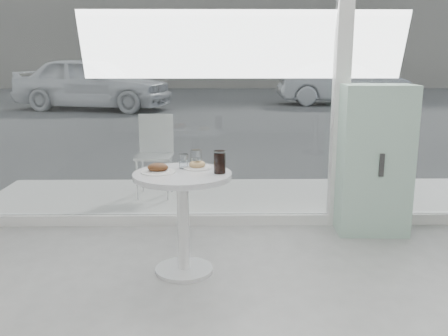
{
  "coord_description": "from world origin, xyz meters",
  "views": [
    {
      "loc": [
        -0.25,
        -1.63,
        1.6
      ],
      "look_at": [
        -0.2,
        1.7,
        0.85
      ],
      "focal_mm": 40.0,
      "sensor_mm": 36.0,
      "label": 1
    }
  ],
  "objects_px": {
    "water_tumbler_a": "(184,162)",
    "car_silver": "(343,83)",
    "main_table": "(183,202)",
    "water_tumbler_b": "(196,159)",
    "patio_chair": "(155,150)",
    "cola_glass": "(220,162)",
    "car_white": "(93,83)",
    "plate_fritter": "(158,169)",
    "plate_donut": "(197,166)",
    "mint_cabinet": "(374,160)"
  },
  "relations": [
    {
      "from": "main_table",
      "to": "mint_cabinet",
      "type": "bearing_deg",
      "value": 27.69
    },
    {
      "from": "main_table",
      "to": "plate_donut",
      "type": "distance_m",
      "value": 0.3
    },
    {
      "from": "main_table",
      "to": "water_tumbler_b",
      "type": "distance_m",
      "value": 0.35
    },
    {
      "from": "plate_donut",
      "to": "water_tumbler_a",
      "type": "relative_size",
      "value": 1.92
    },
    {
      "from": "plate_donut",
      "to": "water_tumbler_b",
      "type": "height_order",
      "value": "water_tumbler_b"
    },
    {
      "from": "water_tumbler_b",
      "to": "patio_chair",
      "type": "bearing_deg",
      "value": 106.45
    },
    {
      "from": "patio_chair",
      "to": "car_silver",
      "type": "xyz_separation_m",
      "value": [
        4.94,
        11.35,
        0.14
      ]
    },
    {
      "from": "patio_chair",
      "to": "water_tumbler_a",
      "type": "relative_size",
      "value": 8.28
    },
    {
      "from": "plate_fritter",
      "to": "plate_donut",
      "type": "xyz_separation_m",
      "value": [
        0.28,
        0.13,
        -0.01
      ]
    },
    {
      "from": "water_tumbler_a",
      "to": "car_silver",
      "type": "bearing_deg",
      "value": 71.22
    },
    {
      "from": "mint_cabinet",
      "to": "plate_fritter",
      "type": "bearing_deg",
      "value": -152.44
    },
    {
      "from": "car_white",
      "to": "water_tumbler_b",
      "type": "xyz_separation_m",
      "value": [
        3.59,
        -11.58,
        0.03
      ]
    },
    {
      "from": "plate_donut",
      "to": "main_table",
      "type": "bearing_deg",
      "value": -126.15
    },
    {
      "from": "car_silver",
      "to": "cola_glass",
      "type": "xyz_separation_m",
      "value": [
        -4.22,
        -13.38,
        0.14
      ]
    },
    {
      "from": "mint_cabinet",
      "to": "car_white",
      "type": "height_order",
      "value": "car_white"
    },
    {
      "from": "water_tumbler_a",
      "to": "patio_chair",
      "type": "bearing_deg",
      "value": 103.46
    },
    {
      "from": "plate_fritter",
      "to": "cola_glass",
      "type": "relative_size",
      "value": 1.52
    },
    {
      "from": "car_silver",
      "to": "water_tumbler_b",
      "type": "height_order",
      "value": "car_silver"
    },
    {
      "from": "main_table",
      "to": "cola_glass",
      "type": "bearing_deg",
      "value": -2.61
    },
    {
      "from": "plate_donut",
      "to": "car_white",
      "type": "bearing_deg",
      "value": 107.2
    },
    {
      "from": "plate_fritter",
      "to": "mint_cabinet",
      "type": "bearing_deg",
      "value": 25.24
    },
    {
      "from": "main_table",
      "to": "water_tumbler_b",
      "type": "height_order",
      "value": "water_tumbler_b"
    },
    {
      "from": "patio_chair",
      "to": "cola_glass",
      "type": "relative_size",
      "value": 5.52
    },
    {
      "from": "main_table",
      "to": "cola_glass",
      "type": "xyz_separation_m",
      "value": [
        0.27,
        -0.01,
        0.3
      ]
    },
    {
      "from": "main_table",
      "to": "water_tumbler_a",
      "type": "distance_m",
      "value": 0.31
    },
    {
      "from": "plate_fritter",
      "to": "car_silver",
      "type": "bearing_deg",
      "value": 70.75
    },
    {
      "from": "water_tumbler_b",
      "to": "cola_glass",
      "type": "bearing_deg",
      "value": -48.98
    },
    {
      "from": "cola_glass",
      "to": "water_tumbler_a",
      "type": "bearing_deg",
      "value": 148.66
    },
    {
      "from": "car_silver",
      "to": "water_tumbler_a",
      "type": "relative_size",
      "value": 39.36
    },
    {
      "from": "car_white",
      "to": "water_tumbler_a",
      "type": "distance_m",
      "value": 12.14
    },
    {
      "from": "patio_chair",
      "to": "plate_donut",
      "type": "xyz_separation_m",
      "value": [
        0.55,
        -1.88,
        0.22
      ]
    },
    {
      "from": "plate_donut",
      "to": "cola_glass",
      "type": "relative_size",
      "value": 1.28
    },
    {
      "from": "mint_cabinet",
      "to": "plate_donut",
      "type": "xyz_separation_m",
      "value": [
        -1.57,
        -0.74,
        0.11
      ]
    },
    {
      "from": "plate_fritter",
      "to": "plate_donut",
      "type": "height_order",
      "value": "plate_fritter"
    },
    {
      "from": "car_white",
      "to": "car_silver",
      "type": "distance_m",
      "value": 8.15
    },
    {
      "from": "mint_cabinet",
      "to": "cola_glass",
      "type": "height_order",
      "value": "mint_cabinet"
    },
    {
      "from": "cola_glass",
      "to": "plate_donut",
      "type": "bearing_deg",
      "value": 137.73
    },
    {
      "from": "main_table",
      "to": "patio_chair",
      "type": "xyz_separation_m",
      "value": [
        -0.45,
        2.02,
        0.02
      ]
    },
    {
      "from": "mint_cabinet",
      "to": "plate_donut",
      "type": "relative_size",
      "value": 6.45
    },
    {
      "from": "water_tumbler_a",
      "to": "car_white",
      "type": "bearing_deg",
      "value": 106.75
    },
    {
      "from": "water_tumbler_a",
      "to": "water_tumbler_b",
      "type": "xyz_separation_m",
      "value": [
        0.09,
        0.04,
        0.01
      ]
    },
    {
      "from": "main_table",
      "to": "plate_donut",
      "type": "relative_size",
      "value": 3.66
    },
    {
      "from": "main_table",
      "to": "mint_cabinet",
      "type": "height_order",
      "value": "mint_cabinet"
    },
    {
      "from": "car_white",
      "to": "car_silver",
      "type": "relative_size",
      "value": 1.09
    },
    {
      "from": "plate_donut",
      "to": "water_tumbler_a",
      "type": "height_order",
      "value": "water_tumbler_a"
    },
    {
      "from": "car_white",
      "to": "plate_fritter",
      "type": "distance_m",
      "value": 12.23
    },
    {
      "from": "car_white",
      "to": "water_tumbler_a",
      "type": "relative_size",
      "value": 43.03
    },
    {
      "from": "cola_glass",
      "to": "plate_fritter",
      "type": "bearing_deg",
      "value": 177.41
    },
    {
      "from": "mint_cabinet",
      "to": "cola_glass",
      "type": "bearing_deg",
      "value": -145.26
    },
    {
      "from": "patio_chair",
      "to": "water_tumbler_a",
      "type": "distance_m",
      "value": 1.93
    }
  ]
}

